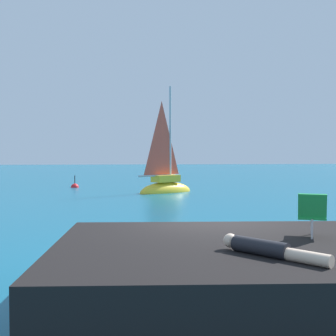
% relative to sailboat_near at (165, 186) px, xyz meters
% --- Properties ---
extents(ground_plane, '(160.00, 160.00, 0.00)m').
position_rel_sailboat_near_xyz_m(ground_plane, '(-0.57, -18.45, -0.40)').
color(ground_plane, '#0F5675').
extents(shore_ledge, '(6.61, 5.02, 1.04)m').
position_rel_sailboat_near_xyz_m(shore_ledge, '(-0.49, -20.95, 0.12)').
color(shore_ledge, black).
rests_on(shore_ledge, ground).
extents(boulder_seaward, '(1.61, 1.40, 1.14)m').
position_rel_sailboat_near_xyz_m(boulder_seaward, '(-0.98, -18.87, -0.40)').
color(boulder_seaward, black).
rests_on(boulder_seaward, ground).
extents(boulder_inland, '(1.33, 1.17, 0.75)m').
position_rel_sailboat_near_xyz_m(boulder_inland, '(0.98, -18.04, -0.40)').
color(boulder_inland, black).
rests_on(boulder_inland, ground).
extents(sailboat_near, '(3.95, 3.16, 7.31)m').
position_rel_sailboat_near_xyz_m(sailboat_near, '(0.00, 0.00, 0.00)').
color(sailboat_near, yellow).
rests_on(sailboat_near, ground).
extents(person_sunbather, '(1.23, 1.44, 0.25)m').
position_rel_sailboat_near_xyz_m(person_sunbather, '(-0.42, -21.93, 0.76)').
color(person_sunbather, black).
rests_on(person_sunbather, shore_ledge).
extents(beach_chair, '(0.67, 0.73, 0.80)m').
position_rel_sailboat_near_xyz_m(beach_chair, '(0.82, -20.57, 1.09)').
color(beach_chair, green).
rests_on(beach_chair, shore_ledge).
extents(marker_buoy, '(0.56, 0.56, 1.13)m').
position_rel_sailboat_near_xyz_m(marker_buoy, '(-6.11, 4.56, -0.39)').
color(marker_buoy, red).
rests_on(marker_buoy, ground).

